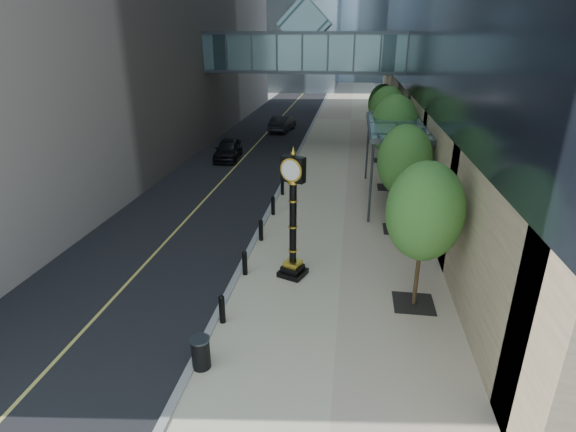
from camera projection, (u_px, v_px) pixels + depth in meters
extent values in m
plane|color=gray|center=(301.00, 351.00, 13.41)|extent=(320.00, 320.00, 0.00)
cube|color=black|center=(280.00, 118.00, 51.06)|extent=(8.00, 180.00, 0.02)
cube|color=#C1B695|center=(351.00, 120.00, 50.00)|extent=(8.00, 180.00, 0.06)
cube|color=gray|center=(315.00, 119.00, 50.52)|extent=(0.25, 180.00, 0.07)
cube|color=slate|center=(305.00, 52.00, 36.72)|extent=(17.00, 4.00, 3.00)
cube|color=#383F44|center=(305.00, 71.00, 37.26)|extent=(17.00, 4.20, 0.25)
cube|color=#383F44|center=(305.00, 33.00, 36.17)|extent=(17.00, 4.20, 0.25)
cube|color=slate|center=(305.00, 24.00, 35.93)|extent=(4.24, 3.00, 4.24)
cube|color=#383F44|center=(396.00, 126.00, 24.24)|extent=(3.00, 8.00, 0.25)
cube|color=slate|center=(396.00, 124.00, 24.18)|extent=(2.80, 7.80, 0.06)
cylinder|color=#383F44|center=(371.00, 183.00, 21.80)|extent=(0.12, 0.12, 4.20)
cylinder|color=#383F44|center=(367.00, 148.00, 28.59)|extent=(0.12, 0.12, 4.20)
cylinder|color=black|center=(222.00, 310.00, 14.49)|extent=(0.20, 0.20, 0.90)
cylinder|color=black|center=(245.00, 264.00, 17.43)|extent=(0.20, 0.20, 0.90)
cylinder|color=black|center=(261.00, 231.00, 20.37)|extent=(0.20, 0.20, 0.90)
cylinder|color=black|center=(273.00, 206.00, 23.31)|extent=(0.20, 0.20, 0.90)
cylinder|color=black|center=(282.00, 187.00, 26.25)|extent=(0.20, 0.20, 0.90)
cylinder|color=black|center=(290.00, 172.00, 29.18)|extent=(0.20, 0.20, 0.90)
cube|color=black|center=(413.00, 303.00, 15.67)|extent=(1.40, 1.40, 0.02)
cylinder|color=#48331E|center=(418.00, 269.00, 15.17)|extent=(0.14, 0.14, 2.71)
ellipsoid|color=#3B6726|center=(425.00, 212.00, 14.38)|extent=(2.49, 2.49, 3.31)
cube|color=black|center=(398.00, 229.00, 21.64)|extent=(1.40, 1.40, 0.02)
cylinder|color=#48331E|center=(400.00, 203.00, 21.14)|extent=(0.14, 0.14, 2.69)
ellipsoid|color=#3B6726|center=(405.00, 161.00, 20.36)|extent=(2.47, 2.47, 3.29)
cube|color=black|center=(389.00, 187.00, 27.61)|extent=(1.40, 1.40, 0.02)
cylinder|color=#48331E|center=(391.00, 164.00, 27.05)|extent=(0.14, 0.14, 2.98)
ellipsoid|color=#3B6726|center=(394.00, 126.00, 26.19)|extent=(2.73, 2.73, 3.64)
cube|color=black|center=(383.00, 160.00, 33.58)|extent=(1.40, 1.40, 0.02)
cylinder|color=#48331E|center=(385.00, 142.00, 33.04)|extent=(0.14, 0.14, 2.88)
ellipsoid|color=#3B6726|center=(387.00, 111.00, 32.21)|extent=(2.63, 2.63, 3.51)
cube|color=black|center=(379.00, 142.00, 39.55)|extent=(1.40, 1.40, 0.02)
cylinder|color=#48331E|center=(380.00, 127.00, 39.06)|extent=(0.14, 0.14, 2.61)
ellipsoid|color=#3B6726|center=(382.00, 103.00, 38.31)|extent=(2.39, 2.39, 3.19)
cube|color=black|center=(293.00, 273.00, 17.50)|extent=(1.21, 1.21, 0.21)
cube|color=black|center=(293.00, 268.00, 17.43)|extent=(0.94, 0.94, 0.21)
cube|color=gold|center=(293.00, 263.00, 17.35)|extent=(0.74, 0.74, 0.21)
cylinder|color=black|center=(293.00, 223.00, 16.71)|extent=(0.27, 0.27, 3.20)
cube|color=black|center=(293.00, 169.00, 15.94)|extent=(0.93, 0.62, 0.93)
cylinder|color=white|center=(294.00, 168.00, 16.11)|extent=(0.68, 0.31, 0.72)
cylinder|color=white|center=(293.00, 171.00, 15.78)|extent=(0.68, 0.31, 0.72)
sphere|color=gold|center=(293.00, 154.00, 15.73)|extent=(0.21, 0.21, 0.21)
cylinder|color=black|center=(201.00, 354.00, 12.52)|extent=(0.55, 0.55, 0.90)
imported|color=#A4A296|center=(414.00, 212.00, 21.68)|extent=(0.59, 0.40, 1.59)
imported|color=black|center=(228.00, 149.00, 33.94)|extent=(2.15, 4.51, 1.49)
imported|color=black|center=(282.00, 123.00, 43.95)|extent=(2.20, 4.76, 1.51)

